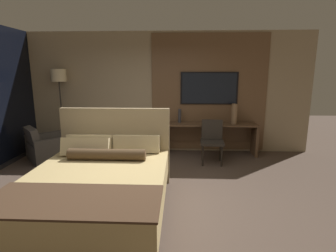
{
  "coord_description": "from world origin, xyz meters",
  "views": [
    {
      "loc": [
        0.56,
        -3.62,
        1.9
      ],
      "look_at": [
        0.35,
        0.95,
        0.94
      ],
      "focal_mm": 28.0,
      "sensor_mm": 36.0,
      "label": 1
    }
  ],
  "objects_px": {
    "tv": "(209,88)",
    "desk_chair": "(212,137)",
    "floor_lamp": "(59,82)",
    "bed": "(98,188)",
    "vase_short": "(180,116)",
    "vase_tall": "(234,114)",
    "armchair_by_window": "(48,148)",
    "desk": "(209,132)"
  },
  "relations": [
    {
      "from": "armchair_by_window",
      "to": "vase_tall",
      "type": "bearing_deg",
      "value": -126.22
    },
    {
      "from": "desk",
      "to": "vase_short",
      "type": "xyz_separation_m",
      "value": [
        -0.67,
        0.05,
        0.38
      ]
    },
    {
      "from": "desk_chair",
      "to": "vase_short",
      "type": "relative_size",
      "value": 2.87
    },
    {
      "from": "vase_short",
      "to": "desk_chair",
      "type": "bearing_deg",
      "value": -42.01
    },
    {
      "from": "vase_tall",
      "to": "vase_short",
      "type": "height_order",
      "value": "vase_tall"
    },
    {
      "from": "vase_short",
      "to": "floor_lamp",
      "type": "bearing_deg",
      "value": -179.31
    },
    {
      "from": "desk",
      "to": "tv",
      "type": "bearing_deg",
      "value": 90.0
    },
    {
      "from": "desk",
      "to": "desk_chair",
      "type": "xyz_separation_m",
      "value": [
        0.01,
        -0.57,
        0.03
      ]
    },
    {
      "from": "armchair_by_window",
      "to": "vase_tall",
      "type": "xyz_separation_m",
      "value": [
        4.1,
        0.5,
        0.71
      ]
    },
    {
      "from": "tv",
      "to": "vase_tall",
      "type": "distance_m",
      "value": 0.83
    },
    {
      "from": "armchair_by_window",
      "to": "vase_tall",
      "type": "height_order",
      "value": "vase_tall"
    },
    {
      "from": "vase_tall",
      "to": "vase_short",
      "type": "bearing_deg",
      "value": 174.75
    },
    {
      "from": "bed",
      "to": "desk",
      "type": "relative_size",
      "value": 1.05
    },
    {
      "from": "tv",
      "to": "vase_short",
      "type": "distance_m",
      "value": 0.93
    },
    {
      "from": "bed",
      "to": "desk",
      "type": "xyz_separation_m",
      "value": [
        1.77,
        2.7,
        0.16
      ]
    },
    {
      "from": "desk_chair",
      "to": "desk",
      "type": "bearing_deg",
      "value": 94.71
    },
    {
      "from": "tv",
      "to": "floor_lamp",
      "type": "xyz_separation_m",
      "value": [
        -3.45,
        -0.18,
        0.13
      ]
    },
    {
      "from": "floor_lamp",
      "to": "tv",
      "type": "bearing_deg",
      "value": 2.99
    },
    {
      "from": "bed",
      "to": "vase_short",
      "type": "height_order",
      "value": "bed"
    },
    {
      "from": "desk_chair",
      "to": "vase_short",
      "type": "xyz_separation_m",
      "value": [
        -0.69,
        0.62,
        0.35
      ]
    },
    {
      "from": "desk_chair",
      "to": "vase_short",
      "type": "distance_m",
      "value": 0.99
    },
    {
      "from": "desk",
      "to": "tv",
      "type": "relative_size",
      "value": 1.64
    },
    {
      "from": "tv",
      "to": "vase_short",
      "type": "height_order",
      "value": "tv"
    },
    {
      "from": "vase_short",
      "to": "bed",
      "type": "bearing_deg",
      "value": -111.69
    },
    {
      "from": "floor_lamp",
      "to": "bed",
      "type": "bearing_deg",
      "value": -58.24
    },
    {
      "from": "desk",
      "to": "vase_tall",
      "type": "xyz_separation_m",
      "value": [
        0.56,
        -0.07,
        0.45
      ]
    },
    {
      "from": "desk_chair",
      "to": "floor_lamp",
      "type": "height_order",
      "value": "floor_lamp"
    },
    {
      "from": "vase_short",
      "to": "armchair_by_window",
      "type": "bearing_deg",
      "value": -167.96
    },
    {
      "from": "bed",
      "to": "vase_short",
      "type": "distance_m",
      "value": 3.0
    },
    {
      "from": "desk_chair",
      "to": "vase_short",
      "type": "height_order",
      "value": "vase_short"
    },
    {
      "from": "vase_short",
      "to": "tv",
      "type": "bearing_deg",
      "value": 12.26
    },
    {
      "from": "desk_chair",
      "to": "floor_lamp",
      "type": "xyz_separation_m",
      "value": [
        -3.46,
        0.58,
        1.11
      ]
    },
    {
      "from": "floor_lamp",
      "to": "vase_short",
      "type": "distance_m",
      "value": 2.87
    },
    {
      "from": "floor_lamp",
      "to": "vase_tall",
      "type": "height_order",
      "value": "floor_lamp"
    },
    {
      "from": "tv",
      "to": "armchair_by_window",
      "type": "height_order",
      "value": "tv"
    },
    {
      "from": "bed",
      "to": "floor_lamp",
      "type": "distance_m",
      "value": 3.44
    },
    {
      "from": "bed",
      "to": "armchair_by_window",
      "type": "height_order",
      "value": "bed"
    },
    {
      "from": "tv",
      "to": "desk_chair",
      "type": "relative_size",
      "value": 1.47
    },
    {
      "from": "desk_chair",
      "to": "vase_tall",
      "type": "height_order",
      "value": "vase_tall"
    },
    {
      "from": "desk",
      "to": "armchair_by_window",
      "type": "height_order",
      "value": "armchair_by_window"
    },
    {
      "from": "bed",
      "to": "tv",
      "type": "distance_m",
      "value": 3.58
    },
    {
      "from": "desk_chair",
      "to": "vase_short",
      "type": "bearing_deg",
      "value": 141.59
    }
  ]
}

